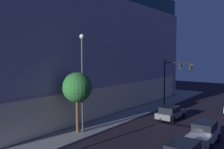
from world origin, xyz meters
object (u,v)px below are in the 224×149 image
at_px(street_lamp_sidewalk, 82,72).
at_px(car_silver, 204,133).
at_px(traffic_light_far_corner, 175,73).
at_px(sidewalk_tree, 77,88).
at_px(modern_building, 54,48).
at_px(car_grey, 171,113).

bearing_deg(street_lamp_sidewalk, car_silver, -68.23).
height_order(traffic_light_far_corner, sidewalk_tree, traffic_light_far_corner).
distance_m(street_lamp_sidewalk, car_silver, 11.65).
relative_size(modern_building, sidewalk_tree, 6.51).
height_order(car_silver, car_grey, car_silver).
bearing_deg(street_lamp_sidewalk, car_grey, -24.43).
bearing_deg(car_grey, modern_building, 92.46).
xyz_separation_m(modern_building, sidewalk_tree, (-9.27, -14.15, -4.11)).
relative_size(sidewalk_tree, car_grey, 1.27).
xyz_separation_m(sidewalk_tree, car_grey, (10.08, -4.80, -3.53)).
bearing_deg(modern_building, car_silver, -101.67).
xyz_separation_m(traffic_light_far_corner, street_lamp_sidewalk, (-16.39, 2.08, 0.95)).
height_order(modern_building, street_lamp_sidewalk, modern_building).
xyz_separation_m(modern_building, traffic_light_far_corner, (7.43, -16.59, -3.66)).
bearing_deg(car_grey, sidewalk_tree, 154.56).
bearing_deg(sidewalk_tree, street_lamp_sidewalk, -49.12).
bearing_deg(modern_building, sidewalk_tree, -123.23).
relative_size(traffic_light_far_corner, sidewalk_tree, 1.18).
xyz_separation_m(car_silver, car_grey, (5.84, 5.40, -0.10)).
bearing_deg(traffic_light_far_corner, car_grey, -160.39).
height_order(sidewalk_tree, car_grey, sidewalk_tree).
bearing_deg(car_silver, street_lamp_sidewalk, 111.77).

